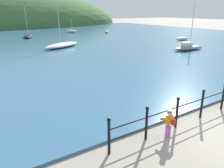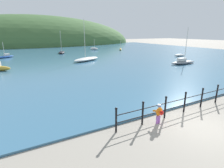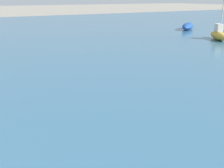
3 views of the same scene
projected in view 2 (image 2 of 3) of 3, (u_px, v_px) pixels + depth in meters
name	position (u px, v px, depth m)	size (l,w,h in m)	color
ground_plane	(202.00, 126.00, 8.33)	(200.00, 200.00, 0.00)	gray
water	(58.00, 54.00, 35.32)	(80.00, 60.00, 0.10)	#386684
far_hillside	(37.00, 44.00, 68.19)	(78.23, 43.03, 21.37)	#3D6033
iron_railing	(185.00, 101.00, 9.66)	(8.89, 0.12, 1.21)	black
child_in_coat	(159.00, 112.00, 8.42)	(0.39, 0.53, 1.00)	#AD66C6
boat_nearest_quay	(183.00, 62.00, 24.16)	(4.11, 1.44, 4.88)	gray
boat_red_dinghy	(120.00, 49.00, 43.00)	(1.38, 2.07, 2.15)	gold
boat_far_left	(94.00, 49.00, 43.80)	(1.72, 2.56, 2.66)	silver
boat_white_sailboat	(6.00, 56.00, 30.14)	(2.82, 2.32, 2.66)	#1E4793
boat_blue_hull	(62.00, 52.00, 36.64)	(2.23, 3.96, 4.58)	black
boat_far_right	(180.00, 55.00, 31.78)	(2.32, 0.96, 0.45)	silver
boat_twin_mast	(87.00, 59.00, 26.95)	(5.22, 3.72, 6.11)	silver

